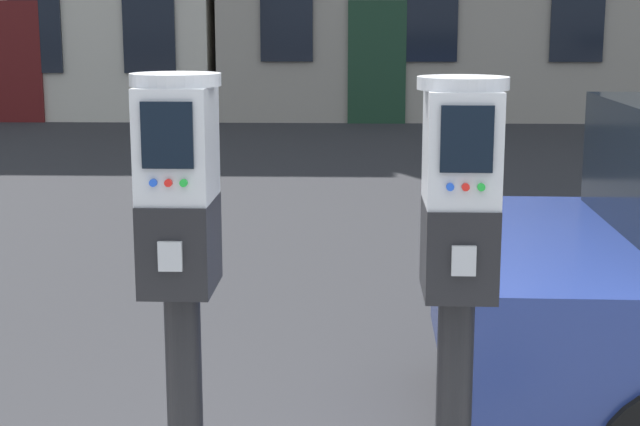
{
  "coord_description": "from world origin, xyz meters",
  "views": [
    {
      "loc": [
        -0.18,
        -2.42,
        1.75
      ],
      "look_at": [
        -0.26,
        -0.04,
        1.27
      ],
      "focal_mm": 54.2,
      "sensor_mm": 36.0,
      "label": 1
    }
  ],
  "objects": [
    {
      "name": "parking_meter_near_kerb",
      "position": [
        -0.6,
        -0.14,
        1.16
      ],
      "size": [
        0.22,
        0.25,
        1.49
      ],
      "rotation": [
        0.0,
        0.0,
        -1.58
      ],
      "color": "black",
      "rests_on": "sidewalk_slab"
    },
    {
      "name": "parking_meter_twin_adjacent",
      "position": [
        0.08,
        -0.14,
        1.16
      ],
      "size": [
        0.22,
        0.25,
        1.48
      ],
      "rotation": [
        0.0,
        0.0,
        -1.58
      ],
      "color": "black",
      "rests_on": "sidewalk_slab"
    }
  ]
}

